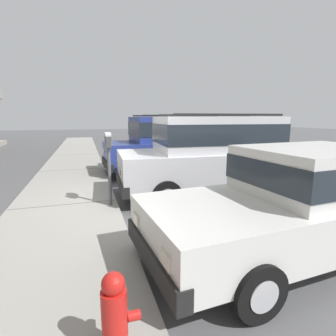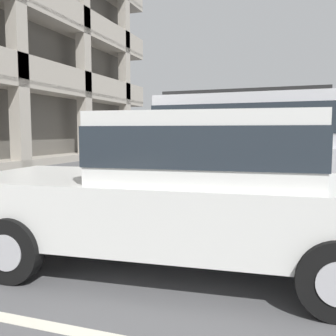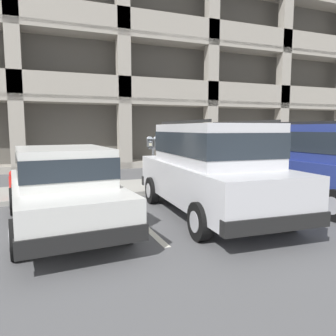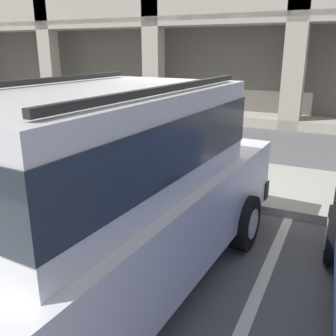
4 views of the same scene
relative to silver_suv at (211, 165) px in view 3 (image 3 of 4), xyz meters
name	(u,v)px [view 3 (image 3 of 4)]	position (x,y,z in m)	size (l,w,h in m)	color
ground_plane	(167,197)	(-0.13, 2.30, -1.14)	(80.00, 80.00, 0.10)	#565659
sidewalk	(152,186)	(-0.13, 3.60, -1.03)	(40.00, 2.20, 0.12)	#9E9B93
parking_stall_lines	(239,201)	(1.34, 0.90, -1.08)	(11.89, 4.80, 0.01)	silver
silver_suv	(211,165)	(0.00, 0.00, 0.00)	(2.19, 4.87, 2.03)	silver
red_sedan	(62,185)	(-3.06, 0.17, -0.27)	(2.06, 4.59, 1.54)	silver
dark_hatchback	(312,160)	(2.94, 0.11, 0.00)	(2.18, 4.86, 2.03)	navy
parking_meter_near	(153,150)	(-0.41, 2.65, 0.17)	(0.35, 0.12, 1.53)	#595B60
parking_garage	(102,33)	(0.33, 14.14, 6.45)	(32.00, 10.00, 16.25)	#5C5851
fire_hydrant	(13,184)	(-4.08, 2.95, -0.62)	(0.30, 0.30, 0.70)	red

